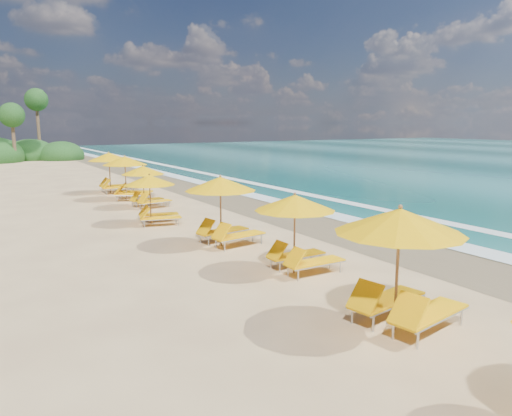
# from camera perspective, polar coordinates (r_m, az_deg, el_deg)

# --- Properties ---
(ground) EXTENTS (160.00, 160.00, 0.00)m
(ground) POSITION_cam_1_polar(r_m,az_deg,el_deg) (17.47, 0.00, -3.88)
(ground) COLOR #D8B87F
(ground) RESTS_ON ground
(wet_sand) EXTENTS (4.00, 160.00, 0.01)m
(wet_sand) POSITION_cam_1_polar(r_m,az_deg,el_deg) (19.78, 9.98, -2.37)
(wet_sand) COLOR olive
(wet_sand) RESTS_ON ground
(surf_foam) EXTENTS (4.00, 160.00, 0.01)m
(surf_foam) POSITION_cam_1_polar(r_m,az_deg,el_deg) (21.62, 15.39, -1.47)
(surf_foam) COLOR white
(surf_foam) RESTS_ON ground
(station_2) EXTENTS (3.10, 2.95, 2.61)m
(station_2) POSITION_cam_1_polar(r_m,az_deg,el_deg) (10.29, 16.93, -5.81)
(station_2) COLOR olive
(station_2) RESTS_ON ground
(station_3) EXTENTS (2.46, 2.26, 2.29)m
(station_3) POSITION_cam_1_polar(r_m,az_deg,el_deg) (13.67, 5.15, -2.30)
(station_3) COLOR olive
(station_3) RESTS_ON ground
(station_4) EXTENTS (2.89, 2.74, 2.46)m
(station_4) POSITION_cam_1_polar(r_m,az_deg,el_deg) (16.67, -3.65, 0.27)
(station_4) COLOR olive
(station_4) RESTS_ON ground
(station_5) EXTENTS (2.63, 2.53, 2.13)m
(station_5) POSITION_cam_1_polar(r_m,az_deg,el_deg) (20.56, -11.88, 1.39)
(station_5) COLOR olive
(station_5) RESTS_ON ground
(station_6) EXTENTS (2.53, 2.40, 2.16)m
(station_6) POSITION_cam_1_polar(r_m,az_deg,el_deg) (24.73, -12.74, 2.82)
(station_6) COLOR olive
(station_6) RESTS_ON ground
(station_7) EXTENTS (3.25, 3.25, 2.46)m
(station_7) POSITION_cam_1_polar(r_m,az_deg,el_deg) (27.51, -14.71, 3.79)
(station_7) COLOR olive
(station_7) RESTS_ON ground
(station_8) EXTENTS (2.81, 2.63, 2.51)m
(station_8) POSITION_cam_1_polar(r_m,az_deg,el_deg) (30.48, -16.48, 4.34)
(station_8) COLOR olive
(station_8) RESTS_ON ground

